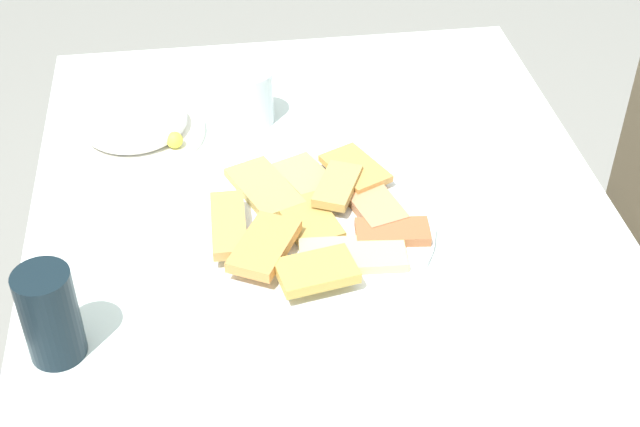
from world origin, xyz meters
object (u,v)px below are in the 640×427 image
at_px(dining_table, 327,277).
at_px(pide_platter, 311,225).
at_px(soda_can, 50,315).
at_px(salad_plate_greens, 136,125).
at_px(drinking_glass, 251,97).

xyz_separation_m(dining_table, pide_platter, (0.01, -0.02, 0.10)).
distance_m(dining_table, soda_can, 0.42).
bearing_deg(salad_plate_greens, drinking_glass, 96.02).
height_order(dining_table, salad_plate_greens, salad_plate_greens).
relative_size(dining_table, salad_plate_greens, 4.94).
bearing_deg(dining_table, soda_can, -62.63).
xyz_separation_m(dining_table, salad_plate_greens, (-0.27, -0.26, 0.11)).
bearing_deg(soda_can, pide_platter, 118.32).
bearing_deg(drinking_glass, dining_table, 15.68).
xyz_separation_m(dining_table, drinking_glass, (-0.29, -0.08, 0.13)).
distance_m(pide_platter, drinking_glass, 0.30).
bearing_deg(soda_can, drinking_glass, 150.36).
height_order(pide_platter, soda_can, soda_can).
height_order(pide_platter, salad_plate_greens, salad_plate_greens).
height_order(dining_table, pide_platter, pide_platter).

